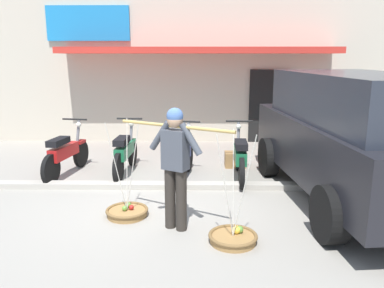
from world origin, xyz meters
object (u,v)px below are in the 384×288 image
fruit_vendor (175,161)px  wooden_crate (235,159)px  motorcycle_second_in_row (125,153)px  fruit_basket_right_side (233,237)px  motorcycle_nearest_shop (66,154)px  parked_truck (354,134)px  motorcycle_third_in_row (182,157)px  motorcycle_end_of_row (240,157)px  fruit_basket_left_side (127,211)px

fruit_vendor → wooden_crate: bearing=70.4°
motorcycle_second_in_row → fruit_basket_right_side: bearing=-56.9°
motorcycle_nearest_shop → wooden_crate: (3.46, 0.69, -0.29)m
fruit_vendor → parked_truck: (2.81, 1.12, 0.15)m
motorcycle_second_in_row → motorcycle_third_in_row: size_ratio=1.01×
motorcycle_end_of_row → wooden_crate: size_ratio=4.14×
motorcycle_nearest_shop → motorcycle_third_in_row: size_ratio=1.00×
fruit_basket_right_side → wooden_crate: fruit_basket_right_side is taller
fruit_basket_right_side → motorcycle_second_in_row: fruit_basket_right_side is taller
motorcycle_second_in_row → parked_truck: size_ratio=0.37×
fruit_basket_right_side → wooden_crate: (0.35, 3.54, 0.08)m
fruit_vendor → motorcycle_end_of_row: fruit_vendor is taller
motorcycle_nearest_shop → motorcycle_third_in_row: 2.36m
motorcycle_nearest_shop → motorcycle_end_of_row: bearing=-3.2°
motorcycle_end_of_row → wooden_crate: 0.93m
fruit_basket_right_side → motorcycle_third_in_row: bearing=106.2°
fruit_basket_right_side → motorcycle_end_of_row: 2.71m
parked_truck → wooden_crate: size_ratio=11.24×
fruit_basket_right_side → motorcycle_second_in_row: size_ratio=0.80×
motorcycle_end_of_row → wooden_crate: bearing=90.1°
wooden_crate → motorcycle_end_of_row: bearing=-89.9°
fruit_basket_left_side → motorcycle_end_of_row: bearing=44.3°
fruit_basket_left_side → motorcycle_second_in_row: (-0.40, 2.13, 0.38)m
fruit_basket_left_side → motorcycle_third_in_row: (0.76, 1.78, 0.38)m
motorcycle_second_in_row → fruit_vendor: bearing=-65.5°
motorcycle_nearest_shop → motorcycle_end_of_row: same height
fruit_basket_left_side → fruit_basket_right_side: 1.73m
fruit_basket_left_side → motorcycle_nearest_shop: bearing=127.9°
wooden_crate → parked_truck: bearing=-50.0°
motorcycle_second_in_row → parked_truck: 4.27m
fruit_basket_right_side → motorcycle_nearest_shop: (-3.10, 2.85, 0.38)m
motorcycle_end_of_row → motorcycle_nearest_shop: bearing=176.8°
parked_truck → wooden_crate: parked_truck is taller
fruit_vendor → motorcycle_second_in_row: (-1.16, 2.54, -0.53)m
fruit_vendor → motorcycle_second_in_row: fruit_vendor is taller
fruit_basket_left_side → motorcycle_second_in_row: size_ratio=0.80×
fruit_vendor → parked_truck: parked_truck is taller
fruit_vendor → motorcycle_third_in_row: 2.25m
motorcycle_end_of_row → fruit_basket_left_side: bearing=-135.7°
fruit_vendor → motorcycle_nearest_shop: bearing=133.8°
fruit_vendor → motorcycle_second_in_row: bearing=114.5°
motorcycle_third_in_row → wooden_crate: 1.48m
motorcycle_nearest_shop → motorcycle_second_in_row: bearing=4.9°
fruit_basket_right_side → parked_truck: bearing=36.7°
fruit_basket_left_side → parked_truck: size_ratio=0.29×
motorcycle_nearest_shop → motorcycle_end_of_row: 3.46m
motorcycle_second_in_row → wooden_crate: bearing=14.4°
motorcycle_third_in_row → motorcycle_end_of_row: 1.12m
motorcycle_third_in_row → motorcycle_end_of_row: size_ratio=0.99×
parked_truck → motorcycle_third_in_row: bearing=159.0°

